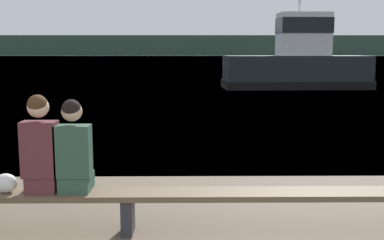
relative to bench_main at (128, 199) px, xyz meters
The scene contains 7 objects.
water_surface 122.37m from the bench_main, 89.56° to the left, with size 240.00×240.00×0.00m, color #426B8E.
far_shoreline 182.31m from the bench_main, 89.71° to the left, with size 600.00×12.00×7.39m, color #2D3D2D.
bench_main is the anchor object (origin of this frame).
person_left 1.08m from the bench_main, behind, with size 0.37×0.42×1.07m.
person_right 0.78m from the bench_main, behind, with size 0.37×0.42×1.02m.
shopping_bag 1.32m from the bench_main, behind, with size 0.24×0.18×0.21m.
tugboat_red 21.08m from the bench_main, 72.30° to the left, with size 7.60×3.10×7.20m.
Camera 1 is at (-0.29, -2.28, 1.99)m, focal length 45.00 mm.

